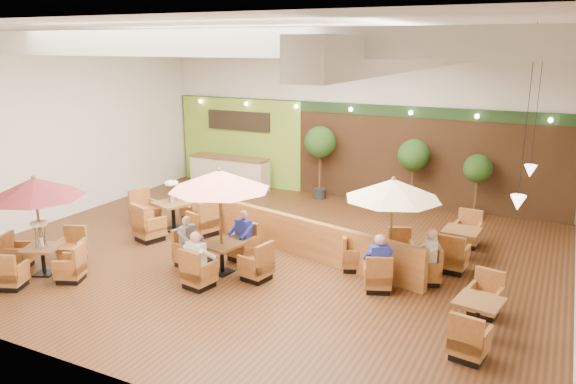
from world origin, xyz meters
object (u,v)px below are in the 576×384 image
Objects in this scene: table_2 at (392,209)px; diner_4 at (428,251)px; table_1 at (220,202)px; diner_0 at (198,254)px; booth_divider at (298,236)px; service_counter at (230,173)px; table_5 at (461,244)px; diner_3 at (379,257)px; table_0 at (37,208)px; topiary_0 at (320,145)px; diner_2 at (189,236)px; table_3 at (173,215)px; diner_1 at (242,230)px; table_4 at (477,318)px; topiary_2 at (478,171)px; topiary_1 at (414,158)px.

table_2 is 2.92× the size of diner_4.
table_2 is (3.52, 1.52, -0.09)m from table_1.
table_1 reaches higher than diner_0.
booth_divider is 2.45m from table_1.
table_5 is at bearing -20.77° from service_counter.
diner_3 reaches higher than diner_0.
topiary_0 reaches higher than table_0.
diner_3 is at bearing -2.45° from table_0.
diner_2 is at bearing 13.02° from table_0.
diner_1 is at bearing -1.48° from table_3.
table_4 is 2.35m from diner_4.
diner_0 is 1.07× the size of diner_2.
diner_2 is at bearing -92.73° from topiary_0.
topiary_0 is at bearing 23.72° from diner_4.
table_3 is 9.03m from topiary_2.
diner_4 is at bearing -71.88° from topiary_1.
table_3 is at bearing -168.46° from booth_divider.
diner_4 is at bearing -22.23° from table_2.
topiary_2 is at bearing 96.89° from table_5.
table_2 is at bearing 33.46° from table_1.
table_2 is 6.60m from table_3.
table_4 is 3.11× the size of diner_2.
diner_1 is (-3.52, -0.61, -0.86)m from table_2.
diner_0 is at bearing -165.57° from table_4.
diner_0 is at bearing -85.80° from topiary_0.
diner_1 is (2.95, -1.10, 0.31)m from table_3.
table_2 is 0.96× the size of table_5.
table_1 reaches higher than table_3.
booth_divider reaches higher than table_5.
table_1 reaches higher than topiary_1.
diner_3 is at bearing 163.99° from table_4.
diner_3 is (3.52, -0.25, 0.02)m from diner_1.
table_4 is 2.90× the size of diner_0.
diner_0 is 0.99× the size of diner_3.
table_2 is at bearing 58.12° from diner_3.
topiary_0 is 7.96m from diner_0.
table_0 is at bearing -127.26° from booth_divider.
diner_4 is (0.85, 0.85, -0.00)m from diner_3.
table_5 is 6.58m from topiary_0.
table_0 is 7.63m from diner_3.
diner_2 is at bearing -174.16° from table_4.
service_counter reaches higher than booth_divider.
table_3 is 3.50× the size of diner_4.
diner_0 reaches higher than booth_divider.
service_counter is 7.97m from table_1.
table_2 is 4.76m from diner_2.
diner_2 reaches higher than table_5.
table_0 is 4.15m from table_3.
table_1 is 1.04× the size of table_4.
booth_divider is 6.10m from table_0.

